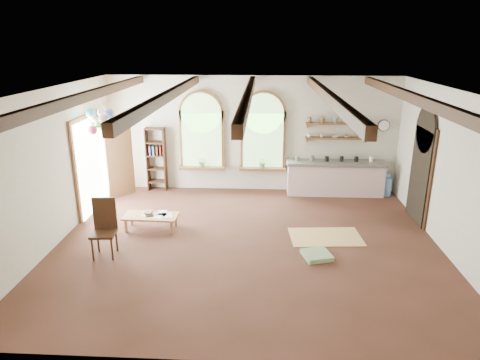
# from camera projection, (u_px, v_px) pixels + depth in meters

# --- Properties ---
(floor) EXTENTS (8.00, 8.00, 0.00)m
(floor) POSITION_uv_depth(u_px,v_px,m) (247.00, 244.00, 9.04)
(floor) COLOR #4E2A20
(floor) RESTS_ON ground
(ceiling_beams) EXTENTS (6.20, 6.80, 0.18)m
(ceiling_beams) POSITION_uv_depth(u_px,v_px,m) (248.00, 95.00, 8.07)
(ceiling_beams) COLOR #3A1E12
(ceiling_beams) RESTS_ON ceiling
(window_left) EXTENTS (1.30, 0.28, 2.20)m
(window_left) POSITION_uv_depth(u_px,v_px,m) (202.00, 133.00, 11.85)
(window_left) COLOR brown
(window_left) RESTS_ON floor
(window_right) EXTENTS (1.30, 0.28, 2.20)m
(window_right) POSITION_uv_depth(u_px,v_px,m) (263.00, 134.00, 11.76)
(window_right) COLOR brown
(window_right) RESTS_ON floor
(left_doorway) EXTENTS (0.10, 1.90, 2.50)m
(left_doorway) POSITION_uv_depth(u_px,v_px,m) (91.00, 165.00, 10.59)
(left_doorway) COLOR brown
(left_doorway) RESTS_ON floor
(right_doorway) EXTENTS (0.10, 1.30, 2.40)m
(right_doorway) POSITION_uv_depth(u_px,v_px,m) (420.00, 176.00, 9.91)
(right_doorway) COLOR black
(right_doorway) RESTS_ON floor
(kitchen_counter) EXTENTS (2.68, 0.62, 0.94)m
(kitchen_counter) POSITION_uv_depth(u_px,v_px,m) (335.00, 178.00, 11.81)
(kitchen_counter) COLOR beige
(kitchen_counter) RESTS_ON floor
(wall_shelf_lower) EXTENTS (1.70, 0.24, 0.04)m
(wall_shelf_lower) POSITION_uv_depth(u_px,v_px,m) (336.00, 138.00, 11.64)
(wall_shelf_lower) COLOR brown
(wall_shelf_lower) RESTS_ON wall_back
(wall_shelf_upper) EXTENTS (1.70, 0.24, 0.04)m
(wall_shelf_upper) POSITION_uv_depth(u_px,v_px,m) (338.00, 124.00, 11.52)
(wall_shelf_upper) COLOR brown
(wall_shelf_upper) RESTS_ON wall_back
(wall_clock) EXTENTS (0.32, 0.04, 0.32)m
(wall_clock) POSITION_uv_depth(u_px,v_px,m) (384.00, 125.00, 11.53)
(wall_clock) COLOR black
(wall_clock) RESTS_ON wall_back
(bookshelf) EXTENTS (0.53, 0.32, 1.80)m
(bookshelf) POSITION_uv_depth(u_px,v_px,m) (156.00, 159.00, 12.05)
(bookshelf) COLOR #3A1E12
(bookshelf) RESTS_ON floor
(coffee_table) EXTENTS (1.23, 0.60, 0.34)m
(coffee_table) POSITION_uv_depth(u_px,v_px,m) (151.00, 217.00, 9.63)
(coffee_table) COLOR tan
(coffee_table) RESTS_ON floor
(side_chair) EXTENTS (0.50, 0.50, 1.16)m
(side_chair) POSITION_uv_depth(u_px,v_px,m) (105.00, 240.00, 8.46)
(side_chair) COLOR #3A1E12
(side_chair) RESTS_ON floor
(floor_mat) EXTENTS (1.61, 1.07, 0.02)m
(floor_mat) POSITION_uv_depth(u_px,v_px,m) (326.00, 237.00, 9.33)
(floor_mat) COLOR tan
(floor_mat) RESTS_ON floor
(floor_cushion) EXTENTS (0.64, 0.64, 0.09)m
(floor_cushion) POSITION_uv_depth(u_px,v_px,m) (317.00, 255.00, 8.46)
(floor_cushion) COLOR gray
(floor_cushion) RESTS_ON floor
(water_jug_a) EXTENTS (0.30, 0.30, 0.58)m
(water_jug_a) POSITION_uv_depth(u_px,v_px,m) (363.00, 186.00, 11.83)
(water_jug_a) COLOR #5C8DC6
(water_jug_a) RESTS_ON floor
(water_jug_b) EXTENTS (0.33, 0.33, 0.65)m
(water_jug_b) POSITION_uv_depth(u_px,v_px,m) (385.00, 185.00, 11.79)
(water_jug_b) COLOR #5C8DC6
(water_jug_b) RESTS_ON floor
(balloon_cluster) EXTENTS (0.76, 0.79, 1.14)m
(balloon_cluster) POSITION_uv_depth(u_px,v_px,m) (102.00, 121.00, 9.80)
(balloon_cluster) COLOR white
(balloon_cluster) RESTS_ON floor
(table_book) EXTENTS (0.19, 0.26, 0.02)m
(table_book) POSITION_uv_depth(u_px,v_px,m) (145.00, 212.00, 9.78)
(table_book) COLOR olive
(table_book) RESTS_ON coffee_table
(tablet) EXTENTS (0.25, 0.29, 0.01)m
(tablet) POSITION_uv_depth(u_px,v_px,m) (149.00, 215.00, 9.63)
(tablet) COLOR black
(tablet) RESTS_ON coffee_table
(potted_plant_left) EXTENTS (0.27, 0.23, 0.30)m
(potted_plant_left) POSITION_uv_depth(u_px,v_px,m) (202.00, 162.00, 11.99)
(potted_plant_left) COLOR #598C4C
(potted_plant_left) RESTS_ON window_left
(potted_plant_right) EXTENTS (0.27, 0.23, 0.30)m
(potted_plant_right) POSITION_uv_depth(u_px,v_px,m) (263.00, 162.00, 11.91)
(potted_plant_right) COLOR #598C4C
(potted_plant_right) RESTS_ON window_right
(shelf_cup_a) EXTENTS (0.12, 0.10, 0.10)m
(shelf_cup_a) POSITION_uv_depth(u_px,v_px,m) (309.00, 135.00, 11.66)
(shelf_cup_a) COLOR white
(shelf_cup_a) RESTS_ON wall_shelf_lower
(shelf_cup_b) EXTENTS (0.10, 0.10, 0.09)m
(shelf_cup_b) POSITION_uv_depth(u_px,v_px,m) (322.00, 136.00, 11.64)
(shelf_cup_b) COLOR beige
(shelf_cup_b) RESTS_ON wall_shelf_lower
(shelf_bowl_a) EXTENTS (0.22, 0.22, 0.05)m
(shelf_bowl_a) POSITION_uv_depth(u_px,v_px,m) (335.00, 136.00, 11.63)
(shelf_bowl_a) COLOR beige
(shelf_bowl_a) RESTS_ON wall_shelf_lower
(shelf_bowl_b) EXTENTS (0.20, 0.20, 0.06)m
(shelf_bowl_b) POSITION_uv_depth(u_px,v_px,m) (348.00, 136.00, 11.61)
(shelf_bowl_b) COLOR #8C664C
(shelf_bowl_b) RESTS_ON wall_shelf_lower
(shelf_vase) EXTENTS (0.18, 0.18, 0.19)m
(shelf_vase) POSITION_uv_depth(u_px,v_px,m) (361.00, 134.00, 11.57)
(shelf_vase) COLOR slate
(shelf_vase) RESTS_ON wall_shelf_lower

